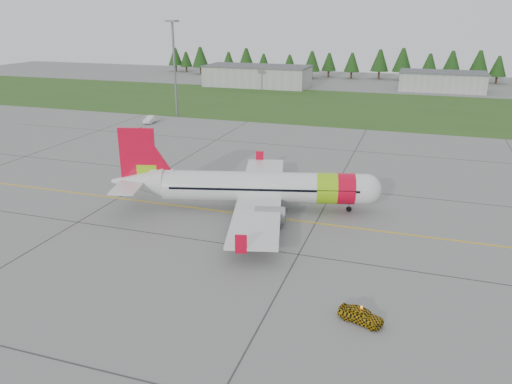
% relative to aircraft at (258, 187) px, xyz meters
% --- Properties ---
extents(ground, '(320.00, 320.00, 0.00)m').
position_rel_aircraft_xyz_m(ground, '(-2.64, -9.94, -2.74)').
color(ground, gray).
rests_on(ground, ground).
extents(aircraft, '(30.88, 29.05, 9.52)m').
position_rel_aircraft_xyz_m(aircraft, '(0.00, 0.00, 0.00)').
color(aircraft, silver).
rests_on(aircraft, ground).
extents(follow_me_car, '(1.54, 1.67, 3.41)m').
position_rel_aircraft_xyz_m(follow_me_car, '(14.36, -19.22, -1.04)').
color(follow_me_car, '#D2A00B').
rests_on(follow_me_car, ground).
extents(service_van, '(1.62, 1.53, 4.54)m').
position_rel_aircraft_xyz_m(service_van, '(-36.50, 39.65, -0.48)').
color(service_van, silver).
rests_on(service_van, ground).
extents(grass_strip, '(320.00, 50.00, 0.03)m').
position_rel_aircraft_xyz_m(grass_strip, '(-2.64, 72.06, -2.73)').
color(grass_strip, '#30561E').
rests_on(grass_strip, ground).
extents(taxi_guideline, '(120.00, 0.25, 0.02)m').
position_rel_aircraft_xyz_m(taxi_guideline, '(-2.64, -1.94, -2.73)').
color(taxi_guideline, gold).
rests_on(taxi_guideline, ground).
extents(hangar_west, '(32.00, 14.00, 6.00)m').
position_rel_aircraft_xyz_m(hangar_west, '(-32.64, 100.06, 0.26)').
color(hangar_west, '#A8A8A3').
rests_on(hangar_west, ground).
extents(hangar_east, '(24.00, 12.00, 5.20)m').
position_rel_aircraft_xyz_m(hangar_east, '(22.36, 108.06, -0.14)').
color(hangar_east, '#A8A8A3').
rests_on(hangar_east, ground).
extents(floodlight_mast, '(0.50, 0.50, 20.00)m').
position_rel_aircraft_xyz_m(floodlight_mast, '(-34.64, 48.06, 7.26)').
color(floodlight_mast, slate).
rests_on(floodlight_mast, ground).
extents(treeline, '(160.00, 8.00, 10.00)m').
position_rel_aircraft_xyz_m(treeline, '(-2.64, 128.06, 2.26)').
color(treeline, '#1C3F14').
rests_on(treeline, ground).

